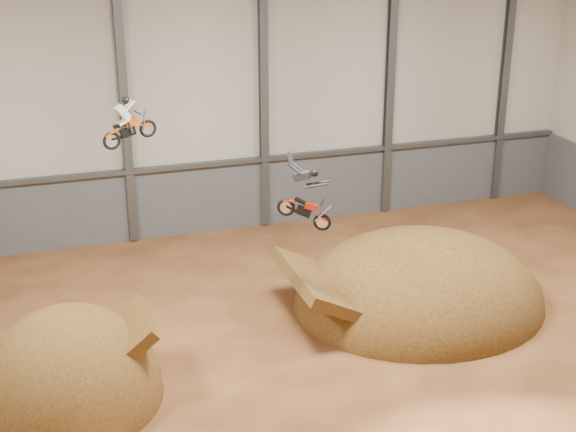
{
  "coord_description": "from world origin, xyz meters",
  "views": [
    {
      "loc": [
        -7.39,
        -21.89,
        15.1
      ],
      "look_at": [
        1.05,
        4.0,
        4.69
      ],
      "focal_mm": 50.0,
      "sensor_mm": 36.0,
      "label": 1
    }
  ],
  "objects_px": {
    "landing_ramp": "(418,304)",
    "takeoff_ramp": "(73,395)",
    "fmx_rider_b": "(301,192)",
    "fmx_rider_a": "(130,118)"
  },
  "relations": [
    {
      "from": "takeoff_ramp",
      "to": "fmx_rider_a",
      "type": "bearing_deg",
      "value": 48.95
    },
    {
      "from": "fmx_rider_a",
      "to": "fmx_rider_b",
      "type": "bearing_deg",
      "value": -38.0
    },
    {
      "from": "takeoff_ramp",
      "to": "landing_ramp",
      "type": "relative_size",
      "value": 0.67
    },
    {
      "from": "takeoff_ramp",
      "to": "fmx_rider_a",
      "type": "xyz_separation_m",
      "value": [
        2.94,
        3.37,
        8.42
      ]
    },
    {
      "from": "takeoff_ramp",
      "to": "landing_ramp",
      "type": "height_order",
      "value": "takeoff_ramp"
    },
    {
      "from": "takeoff_ramp",
      "to": "fmx_rider_b",
      "type": "relative_size",
      "value": 2.6
    },
    {
      "from": "landing_ramp",
      "to": "fmx_rider_a",
      "type": "xyz_separation_m",
      "value": [
        -10.98,
        1.04,
        8.42
      ]
    },
    {
      "from": "landing_ramp",
      "to": "fmx_rider_b",
      "type": "relative_size",
      "value": 3.9
    },
    {
      "from": "fmx_rider_a",
      "to": "fmx_rider_b",
      "type": "xyz_separation_m",
      "value": [
        5.38,
        -2.47,
        -2.46
      ]
    },
    {
      "from": "landing_ramp",
      "to": "takeoff_ramp",
      "type": "bearing_deg",
      "value": -170.51
    }
  ]
}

